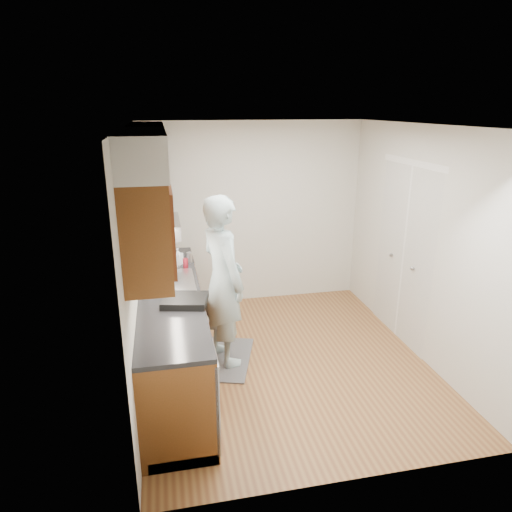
% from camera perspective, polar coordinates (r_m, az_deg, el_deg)
% --- Properties ---
extents(floor, '(3.50, 3.50, 0.00)m').
position_cam_1_polar(floor, '(5.18, 3.61, -12.82)').
color(floor, brown).
rests_on(floor, ground).
extents(ceiling, '(3.50, 3.50, 0.00)m').
position_cam_1_polar(ceiling, '(4.45, 4.27, 15.99)').
color(ceiling, white).
rests_on(ceiling, wall_left).
extents(wall_left, '(0.02, 3.50, 2.50)m').
position_cam_1_polar(wall_left, '(4.51, -14.77, -0.74)').
color(wall_left, beige).
rests_on(wall_left, floor).
extents(wall_right, '(0.02, 3.50, 2.50)m').
position_cam_1_polar(wall_right, '(5.26, 19.88, 1.45)').
color(wall_right, beige).
rests_on(wall_right, floor).
extents(wall_back, '(3.00, 0.02, 2.50)m').
position_cam_1_polar(wall_back, '(6.31, -0.35, 5.22)').
color(wall_back, beige).
rests_on(wall_back, floor).
extents(counter, '(0.64, 2.80, 1.30)m').
position_cam_1_polar(counter, '(4.80, -10.42, -9.15)').
color(counter, brown).
rests_on(counter, floor).
extents(upper_cabinets, '(0.47, 2.80, 1.21)m').
position_cam_1_polar(upper_cabinets, '(4.38, -13.27, 8.27)').
color(upper_cabinets, brown).
rests_on(upper_cabinets, wall_left).
extents(closet_door, '(0.02, 1.22, 2.05)m').
position_cam_1_polar(closet_door, '(5.56, 17.95, 0.11)').
color(closet_door, white).
rests_on(closet_door, wall_right).
extents(floor_mat, '(0.79, 1.05, 0.02)m').
position_cam_1_polar(floor_mat, '(5.19, -3.91, -12.66)').
color(floor_mat, slate).
rests_on(floor_mat, floor).
extents(person, '(0.70, 0.85, 2.07)m').
position_cam_1_polar(person, '(4.74, -4.18, -1.76)').
color(person, '#9DB9BF').
rests_on(person, floor_mat).
extents(soap_bottle_a, '(0.13, 0.13, 0.30)m').
position_cam_1_polar(soap_bottle_a, '(5.11, -11.23, -0.14)').
color(soap_bottle_a, white).
rests_on(soap_bottle_a, counter).
extents(soap_bottle_b, '(0.12, 0.12, 0.20)m').
position_cam_1_polar(soap_bottle_b, '(5.28, -9.73, -0.03)').
color(soap_bottle_b, white).
rests_on(soap_bottle_b, counter).
extents(soda_can, '(0.08, 0.08, 0.11)m').
position_cam_1_polar(soda_can, '(5.19, -8.80, -0.87)').
color(soda_can, '#B71F30').
rests_on(soda_can, counter).
extents(steel_can, '(0.08, 0.08, 0.12)m').
position_cam_1_polar(steel_can, '(5.34, -8.33, -0.17)').
color(steel_can, '#A5A5AA').
rests_on(steel_can, counter).
extents(dish_rack, '(0.46, 0.42, 0.06)m').
position_cam_1_polar(dish_rack, '(4.26, -8.86, -5.52)').
color(dish_rack, black).
rests_on(dish_rack, counter).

